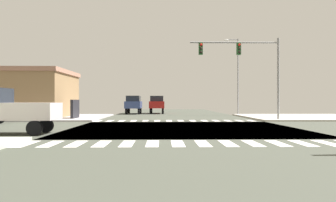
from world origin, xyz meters
TOP-DOWN VIEW (x-y plane):
  - ground at (0.00, 0.00)m, footprint 90.00×90.00m
  - sidewalk_corner_ne at (13.00, 12.00)m, footprint 12.00×12.00m
  - sidewalk_corner_nw at (-13.00, 12.00)m, footprint 12.00×12.00m
  - crosswalk_near at (-0.25, -7.30)m, footprint 13.50×2.00m
  - crosswalk_far at (-0.25, 7.30)m, footprint 13.50×2.00m
  - traffic_signal_mast at (5.75, 7.46)m, footprint 7.70×0.55m
  - street_lamp at (7.46, 18.05)m, footprint 1.78×0.32m
  - suv_nearside_1 at (-2.00, 23.10)m, footprint 1.96×4.60m
  - suv_crossing_3 at (-5.00, 21.98)m, footprint 1.96×4.60m
  - pickup_leading_1 at (-9.47, -3.50)m, footprint 5.10×2.00m

SIDE VIEW (x-z plane):
  - ground at x=0.00m, z-range -0.05..0.00m
  - crosswalk_near at x=-0.25m, z-range 0.00..0.01m
  - crosswalk_far at x=-0.25m, z-range 0.00..0.01m
  - sidewalk_corner_ne at x=13.00m, z-range 0.00..0.14m
  - sidewalk_corner_nw at x=-13.00m, z-range 0.00..0.14m
  - pickup_leading_1 at x=-9.47m, z-range 0.12..2.47m
  - suv_nearside_1 at x=-2.00m, z-range 0.22..2.56m
  - suv_crossing_3 at x=-5.00m, z-range 0.22..2.56m
  - traffic_signal_mast at x=5.75m, z-range 1.73..8.83m
  - street_lamp at x=7.46m, z-range 0.81..9.85m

